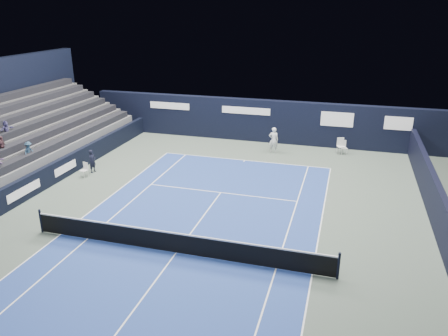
# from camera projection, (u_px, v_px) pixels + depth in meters

# --- Properties ---
(ground) EXTENTS (48.00, 48.00, 0.00)m
(ground) POSITION_uv_depth(u_px,v_px,m) (193.00, 230.00, 19.60)
(ground) COLOR #48554B
(ground) RESTS_ON ground
(court_surface) EXTENTS (10.97, 23.77, 0.01)m
(court_surface) POSITION_uv_depth(u_px,v_px,m) (176.00, 253.00, 17.79)
(court_surface) COLOR navy
(court_surface) RESTS_ON ground
(enclosure_wall_right) EXTENTS (0.30, 22.00, 1.80)m
(enclosure_wall_right) POSITION_uv_depth(u_px,v_px,m) (436.00, 204.00, 20.14)
(enclosure_wall_right) COLOR black
(enclosure_wall_right) RESTS_ON ground
(folding_chair_back_a) EXTENTS (0.63, 0.65, 1.09)m
(folding_chair_back_a) POSITION_uv_depth(u_px,v_px,m) (341.00, 143.00, 29.66)
(folding_chair_back_a) COLOR silver
(folding_chair_back_a) RESTS_ON ground
(folding_chair_back_b) EXTENTS (0.53, 0.52, 0.94)m
(folding_chair_back_b) POSITION_uv_depth(u_px,v_px,m) (343.00, 146.00, 29.61)
(folding_chair_back_b) COLOR silver
(folding_chair_back_b) RESTS_ON ground
(line_judge_chair) EXTENTS (0.47, 0.46, 0.87)m
(line_judge_chair) POSITION_uv_depth(u_px,v_px,m) (85.00, 169.00, 25.65)
(line_judge_chair) COLOR white
(line_judge_chair) RESTS_ON ground
(line_judge) EXTENTS (0.42, 0.56, 1.41)m
(line_judge) POSITION_uv_depth(u_px,v_px,m) (92.00, 161.00, 26.26)
(line_judge) COLOR black
(line_judge) RESTS_ON ground
(court_markings) EXTENTS (11.03, 23.83, 0.00)m
(court_markings) POSITION_uv_depth(u_px,v_px,m) (176.00, 253.00, 17.79)
(court_markings) COLOR white
(court_markings) RESTS_ON court_surface
(tennis_net) EXTENTS (12.90, 0.10, 1.10)m
(tennis_net) POSITION_uv_depth(u_px,v_px,m) (176.00, 242.00, 17.62)
(tennis_net) COLOR black
(tennis_net) RESTS_ON ground
(back_sponsor_wall) EXTENTS (26.00, 0.63, 3.10)m
(back_sponsor_wall) POSITION_uv_depth(u_px,v_px,m) (260.00, 121.00, 32.11)
(back_sponsor_wall) COLOR black
(back_sponsor_wall) RESTS_ON ground
(side_barrier_left) EXTENTS (0.33, 22.00, 1.20)m
(side_barrier_left) POSITION_uv_depth(u_px,v_px,m) (63.00, 168.00, 25.45)
(side_barrier_left) COLOR black
(side_barrier_left) RESTS_ON ground
(spectator_stand) EXTENTS (6.00, 18.00, 6.40)m
(spectator_stand) POSITION_uv_depth(u_px,v_px,m) (17.00, 136.00, 26.87)
(spectator_stand) COLOR #535356
(spectator_stand) RESTS_ON ground
(tennis_player) EXTENTS (0.71, 0.88, 1.76)m
(tennis_player) POSITION_uv_depth(u_px,v_px,m) (273.00, 140.00, 29.80)
(tennis_player) COLOR white
(tennis_player) RESTS_ON ground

